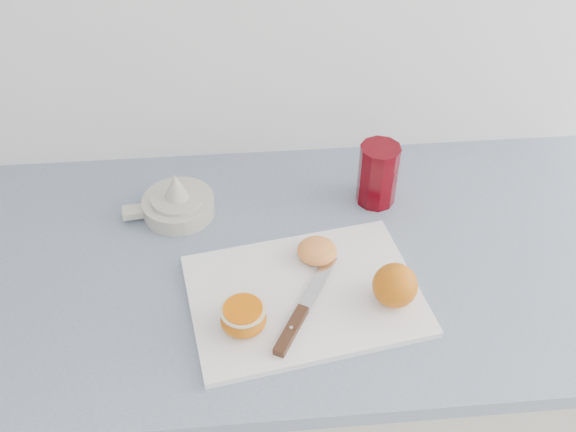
{
  "coord_description": "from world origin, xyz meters",
  "views": [
    {
      "loc": [
        0.11,
        0.92,
        1.68
      ],
      "look_at": [
        0.18,
        1.72,
        0.96
      ],
      "focal_mm": 40.0,
      "sensor_mm": 36.0,
      "label": 1
    }
  ],
  "objects": [
    {
      "name": "red_tumbler",
      "position": [
        0.36,
        1.83,
        0.95
      ],
      "size": [
        0.07,
        0.07,
        0.12
      ],
      "color": "#60020A",
      "rests_on": "counter"
    },
    {
      "name": "paring_knife",
      "position": [
        0.18,
        1.53,
        0.91
      ],
      "size": [
        0.12,
        0.2,
        0.01
      ],
      "color": "#462716",
      "rests_on": "cutting_board"
    },
    {
      "name": "cutting_board",
      "position": [
        0.2,
        1.6,
        0.9
      ],
      "size": [
        0.4,
        0.32,
        0.01
      ],
      "primitive_type": "cube",
      "rotation": [
        0.0,
        0.0,
        0.17
      ],
      "color": "white",
      "rests_on": "counter"
    },
    {
      "name": "citrus_juicer",
      "position": [
        -0.01,
        1.82,
        0.91
      ],
      "size": [
        0.17,
        0.13,
        0.09
      ],
      "color": "beige",
      "rests_on": "counter"
    },
    {
      "name": "whole_orange",
      "position": [
        0.33,
        1.57,
        0.94
      ],
      "size": [
        0.07,
        0.07,
        0.07
      ],
      "color": "#CB5F12",
      "rests_on": "cutting_board"
    },
    {
      "name": "counter",
      "position": [
        0.13,
        1.7,
        0.45
      ],
      "size": [
        2.64,
        0.64,
        0.89
      ],
      "color": "beige",
      "rests_on": "ground"
    },
    {
      "name": "squeezed_shell",
      "position": [
        0.23,
        1.68,
        0.92
      ],
      "size": [
        0.07,
        0.07,
        0.03
      ],
      "color": "#FA8C40",
      "rests_on": "cutting_board"
    },
    {
      "name": "half_orange",
      "position": [
        0.1,
        1.54,
        0.92
      ],
      "size": [
        0.07,
        0.07,
        0.04
      ],
      "color": "#CB5F12",
      "rests_on": "cutting_board"
    }
  ]
}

